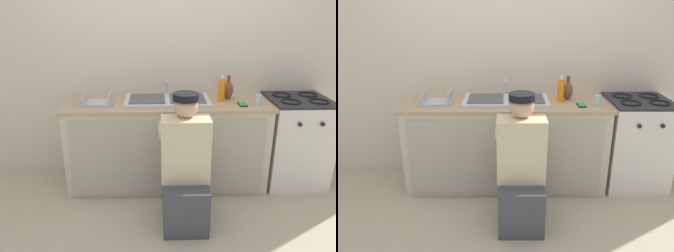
{
  "view_description": "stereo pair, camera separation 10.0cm",
  "coord_description": "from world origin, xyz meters",
  "views": [
    {
      "loc": [
        -0.1,
        -2.69,
        1.74
      ],
      "look_at": [
        0.0,
        0.1,
        0.69
      ],
      "focal_mm": 35.0,
      "sensor_mm": 36.0,
      "label": 1
    },
    {
      "loc": [
        0.0,
        -2.7,
        1.74
      ],
      "look_at": [
        0.0,
        0.1,
        0.69
      ],
      "focal_mm": 35.0,
      "sensor_mm": 36.0,
      "label": 2
    }
  ],
  "objects": [
    {
      "name": "countertop",
      "position": [
        0.0,
        0.3,
        0.84
      ],
      "size": [
        1.94,
        0.62,
        0.03
      ],
      "primitive_type": "cube",
      "color": "tan",
      "rests_on": "counter_cabinet"
    },
    {
      "name": "ground_plane",
      "position": [
        0.0,
        0.0,
        0.0
      ],
      "size": [
        12.0,
        12.0,
        0.0
      ],
      "primitive_type": "plane",
      "color": "tan"
    },
    {
      "name": "soap_bottle_orange",
      "position": [
        0.52,
        0.3,
        0.97
      ],
      "size": [
        0.06,
        0.06,
        0.25
      ],
      "color": "orange",
      "rests_on": "countertop"
    },
    {
      "name": "vase_decorative",
      "position": [
        0.6,
        0.39,
        0.95
      ],
      "size": [
        0.1,
        0.1,
        0.23
      ],
      "color": "brown",
      "rests_on": "countertop"
    },
    {
      "name": "dish_rack_tray",
      "position": [
        -0.65,
        0.25,
        0.88
      ],
      "size": [
        0.28,
        0.22,
        0.11
      ],
      "color": "#B2B7BC",
      "rests_on": "countertop"
    },
    {
      "name": "water_glass",
      "position": [
        0.83,
        0.17,
        0.91
      ],
      "size": [
        0.06,
        0.06,
        0.1
      ],
      "color": "#ADC6CC",
      "rests_on": "countertop"
    },
    {
      "name": "sink_double_basin",
      "position": [
        0.0,
        0.3,
        0.88
      ],
      "size": [
        0.8,
        0.44,
        0.19
      ],
      "color": "silver",
      "rests_on": "countertop"
    },
    {
      "name": "back_wall",
      "position": [
        0.0,
        0.65,
        1.25
      ],
      "size": [
        6.0,
        0.1,
        2.5
      ],
      "primitive_type": "cube",
      "color": "beige",
      "rests_on": "ground_plane"
    },
    {
      "name": "plumber_person",
      "position": [
        0.12,
        -0.38,
        0.46
      ],
      "size": [
        0.42,
        0.61,
        1.1
      ],
      "color": "#3F3F47",
      "rests_on": "ground_plane"
    },
    {
      "name": "stove_range",
      "position": [
        1.28,
        0.3,
        0.44
      ],
      "size": [
        0.59,
        0.62,
        0.89
      ],
      "color": "silver",
      "rests_on": "ground_plane"
    },
    {
      "name": "cell_phone",
      "position": [
        0.69,
        0.18,
        0.86
      ],
      "size": [
        0.07,
        0.14,
        0.01
      ],
      "color": "black",
      "rests_on": "countertop"
    },
    {
      "name": "counter_cabinet",
      "position": [
        0.0,
        0.29,
        0.41
      ],
      "size": [
        1.9,
        0.62,
        0.83
      ],
      "color": "beige",
      "rests_on": "ground_plane"
    }
  ]
}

